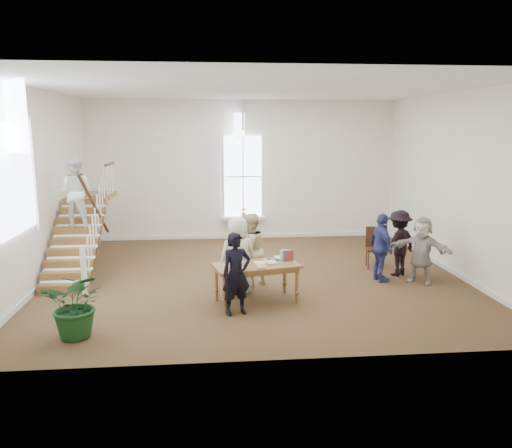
{
  "coord_description": "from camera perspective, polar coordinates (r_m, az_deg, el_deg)",
  "views": [
    {
      "loc": [
        -1.07,
        -11.77,
        3.6
      ],
      "look_at": [
        0.05,
        0.4,
        1.25
      ],
      "focal_mm": 35.0,
      "sensor_mm": 36.0,
      "label": 1
    }
  ],
  "objects": [
    {
      "name": "room_shell",
      "position": [
        16.51,
        -1.46,
        -0.29
      ],
      "size": [
        10.49,
        10.0,
        10.0
      ],
      "color": "white",
      "rests_on": "ground"
    },
    {
      "name": "person_yellow",
      "position": [
        11.44,
        -0.72,
        -3.0
      ],
      "size": [
        1.05,
        1.01,
        1.7
      ],
      "primitive_type": "imported",
      "rotation": [
        0.0,
        0.0,
        3.77
      ],
      "color": "#D4C684",
      "rests_on": "ground"
    },
    {
      "name": "woman_cluster_a",
      "position": [
        12.18,
        14.12,
        -2.64
      ],
      "size": [
        0.54,
        1.01,
        1.64
      ],
      "primitive_type": "imported",
      "rotation": [
        0.0,
        0.0,
        1.72
      ],
      "color": "navy",
      "rests_on": "ground"
    },
    {
      "name": "staircase",
      "position": [
        13.09,
        -19.7,
        1.55
      ],
      "size": [
        1.1,
        4.1,
        2.92
      ],
      "color": "brown",
      "rests_on": "ground"
    },
    {
      "name": "woman_cluster_c",
      "position": [
        12.33,
        18.38,
        -2.84
      ],
      "size": [
        1.43,
        1.3,
        1.58
      ],
      "primitive_type": "imported",
      "rotation": [
        0.0,
        0.0,
        5.59
      ],
      "color": "#B8ACA6",
      "rests_on": "ground"
    },
    {
      "name": "library_table",
      "position": [
        10.41,
        -0.03,
        -5.09
      ],
      "size": [
        1.91,
        1.26,
        0.88
      ],
      "rotation": [
        0.0,
        0.0,
        0.23
      ],
      "color": "brown",
      "rests_on": "ground"
    },
    {
      "name": "floor_plant",
      "position": [
        9.27,
        -19.76,
        -8.6
      ],
      "size": [
        1.17,
        1.04,
        1.21
      ],
      "primitive_type": "imported",
      "rotation": [
        0.0,
        0.0,
        -0.09
      ],
      "color": "#113815",
      "rests_on": "ground"
    },
    {
      "name": "ground",
      "position": [
        12.35,
        -0.08,
        -6.05
      ],
      "size": [
        10.0,
        10.0,
        0.0
      ],
      "primitive_type": "plane",
      "color": "#4B321D",
      "rests_on": "ground"
    },
    {
      "name": "woman_cluster_b",
      "position": [
        12.79,
        16.0,
        -2.1
      ],
      "size": [
        1.22,
        1.04,
        1.63
      ],
      "primitive_type": "imported",
      "rotation": [
        0.0,
        0.0,
        3.64
      ],
      "color": "black",
      "rests_on": "ground"
    },
    {
      "name": "side_chair",
      "position": [
        13.45,
        13.42,
        -2.32
      ],
      "size": [
        0.53,
        0.53,
        1.06
      ],
      "rotation": [
        0.0,
        0.0,
        -0.17
      ],
      "color": "#371C0F",
      "rests_on": "ground"
    },
    {
      "name": "police_officer",
      "position": [
        9.74,
        -2.26,
        -5.72
      ],
      "size": [
        0.69,
        0.56,
        1.63
      ],
      "primitive_type": "imported",
      "rotation": [
        0.0,
        0.0,
        0.33
      ],
      "color": "black",
      "rests_on": "ground"
    },
    {
      "name": "elderly_woman",
      "position": [
        10.94,
        -2.08,
        -3.62
      ],
      "size": [
        0.96,
        0.76,
        1.72
      ],
      "primitive_type": "imported",
      "rotation": [
        0.0,
        0.0,
        3.42
      ],
      "color": "silver",
      "rests_on": "ground"
    }
  ]
}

